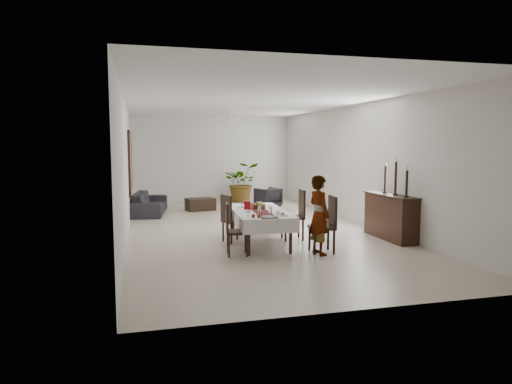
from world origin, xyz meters
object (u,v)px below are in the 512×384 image
at_px(dining_table_top, 259,212).
at_px(sofa, 150,203).
at_px(woman, 319,215).
at_px(red_pitcher, 247,205).
at_px(sideboard_body, 390,217).

height_order(dining_table_top, sofa, dining_table_top).
bearing_deg(woman, red_pitcher, 26.15).
relative_size(red_pitcher, sofa, 0.08).
distance_m(dining_table_top, sofa, 5.38).
distance_m(red_pitcher, sofa, 5.16).
relative_size(woman, sideboard_body, 0.95).
bearing_deg(sofa, sideboard_body, -127.16).
xyz_separation_m(woman, sofa, (-3.07, 6.18, -0.44)).
xyz_separation_m(dining_table_top, red_pitcher, (-0.23, 0.16, 0.13)).
relative_size(woman, sofa, 0.68).
relative_size(red_pitcher, woman, 0.12).
relative_size(sideboard_body, sofa, 0.72).
bearing_deg(sofa, dining_table_top, -147.90).
height_order(dining_table_top, red_pitcher, red_pitcher).
bearing_deg(red_pitcher, sofa, 112.64).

